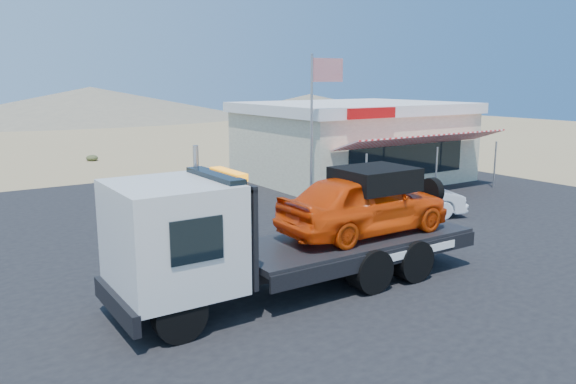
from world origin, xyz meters
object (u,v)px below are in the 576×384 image
jerky_store (352,141)px  flagpole (316,114)px  tow_truck (296,224)px  white_sedan (405,198)px

jerky_store → flagpole: size_ratio=1.73×
tow_truck → jerky_store: bearing=45.4°
jerky_store → flagpole: 7.36m
white_sedan → flagpole: 4.68m
tow_truck → flagpole: bearing=50.8°
jerky_store → white_sedan: bearing=-116.3°
jerky_store → flagpole: bearing=-141.2°
flagpole → jerky_store: bearing=38.8°
tow_truck → jerky_store: size_ratio=0.89×
white_sedan → jerky_store: 8.51m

